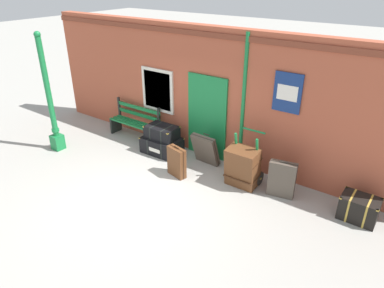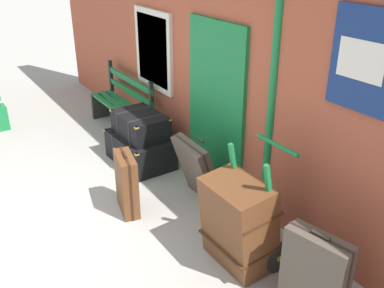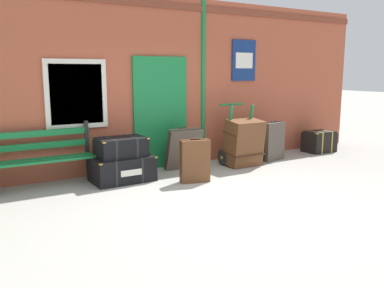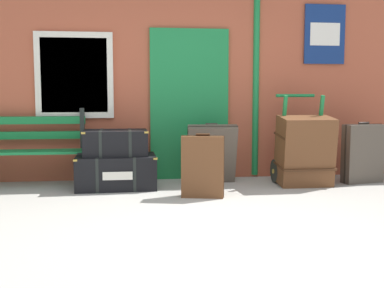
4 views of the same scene
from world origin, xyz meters
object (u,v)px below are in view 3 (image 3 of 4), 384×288
Objects in this scene: platform_bench at (42,160)px; steamer_trunk_middle at (121,147)px; porters_trolley at (238,151)px; suitcase_umber at (183,149)px; corner_trunk at (319,141)px; steamer_trunk_base at (122,169)px; large_brown_trunk at (244,143)px; suitcase_tan at (273,141)px; suitcase_caramel at (195,161)px.

steamer_trunk_middle is (1.21, -0.28, 0.14)m from platform_bench.
porters_trolley is 1.48× the size of suitcase_umber.
suitcase_umber is 1.17× the size of corner_trunk.
large_brown_trunk reaches higher than steamer_trunk_base.
suitcase_umber is (1.26, 0.14, 0.19)m from steamer_trunk_base.
suitcase_umber is 2.05m from suitcase_tan.
suitcase_umber is (2.48, -0.16, -0.04)m from platform_bench.
suitcase_caramel is (1.02, -0.70, -0.22)m from steamer_trunk_middle.
large_brown_trunk is (2.44, -0.19, -0.12)m from steamer_trunk_middle.
suitcase_umber reaches higher than corner_trunk.
corner_trunk is (3.80, 0.76, -0.12)m from suitcase_caramel.
large_brown_trunk is (3.65, -0.47, 0.02)m from platform_bench.
platform_bench is at bearing 165.99° from steamer_trunk_base.
porters_trolley is 1.59× the size of suitcase_caramel.
corner_trunk is at bearing 0.95° from steamer_trunk_base.
steamer_trunk_base is 1.24× the size of suitcase_tan.
steamer_trunk_base is at bearing 176.12° from large_brown_trunk.
corner_trunk is (2.38, 0.07, -0.03)m from porters_trolley.
porters_trolley is 0.87m from suitcase_tan.
platform_bench is 1.56× the size of steamer_trunk_base.
suitcase_caramel is (1.02, -0.68, 0.15)m from steamer_trunk_base.
porters_trolley is at bearing -0.33° from steamer_trunk_middle.
steamer_trunk_middle reaches higher than steamer_trunk_base.
large_brown_trunk reaches higher than suitcase_caramel.
corner_trunk is (2.38, 0.25, -0.22)m from large_brown_trunk.
porters_trolley is 1.58m from suitcase_caramel.
platform_bench is at bearing 175.61° from suitcase_tan.
suitcase_caramel is at bearing -106.46° from suitcase_umber.
steamer_trunk_base is 2.46m from large_brown_trunk.
large_brown_trunk is at bearing -4.42° from steamer_trunk_middle.
steamer_trunk_base is at bearing -14.01° from platform_bench.
suitcase_caramel is 2.37m from suitcase_tan.
suitcase_tan is at bearing -1.15° from steamer_trunk_middle.
steamer_trunk_middle is 2.45m from large_brown_trunk.
suitcase_tan is at bearing -4.39° from platform_bench.
suitcase_caramel is (-0.24, -0.82, -0.04)m from suitcase_umber.
steamer_trunk_base is 0.86× the size of porters_trolley.
steamer_trunk_base is 4.82m from corner_trunk.
steamer_trunk_middle is at bearing 178.85° from suitcase_tan.
suitcase_tan reaches higher than suitcase_umber.
corner_trunk is at bearing 0.67° from steamer_trunk_middle.
suitcase_caramel is at bearing -160.10° from large_brown_trunk.
steamer_trunk_middle is 0.99× the size of suitcase_tan.
suitcase_caramel is (-1.42, -0.51, -0.10)m from large_brown_trunk.
porters_trolley is 2.38m from corner_trunk.
porters_trolley is (2.44, -0.01, -0.31)m from steamer_trunk_middle.
porters_trolley is at bearing -178.29° from corner_trunk.
steamer_trunk_middle is at bearing -174.59° from suitcase_umber.
steamer_trunk_middle is (-0.00, 0.02, 0.37)m from steamer_trunk_base.
large_brown_trunk is at bearing 19.90° from suitcase_caramel.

